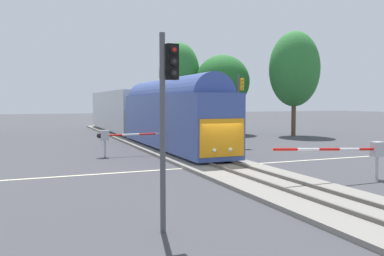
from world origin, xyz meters
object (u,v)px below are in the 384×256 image
(crossing_gate_far, at_px, (117,136))
(traffic_signal_near_left, at_px, (167,100))
(commuter_train, at_px, (140,111))
(elm_centre_background, at_px, (179,74))
(crossing_gate_near, at_px, (365,150))
(maple_right_background, at_px, (294,69))
(oak_far_right, at_px, (222,82))
(traffic_signal_far_side, at_px, (240,98))

(crossing_gate_far, distance_m, traffic_signal_near_left, 16.67)
(commuter_train, bearing_deg, elm_centre_background, 44.79)
(commuter_train, bearing_deg, traffic_signal_near_left, -103.12)
(crossing_gate_far, xyz_separation_m, traffic_signal_near_left, (-1.86, -16.39, 2.37))
(commuter_train, height_order, crossing_gate_near, commuter_train)
(crossing_gate_far, relative_size, elm_centre_background, 0.61)
(commuter_train, bearing_deg, maple_right_background, -5.40)
(crossing_gate_far, height_order, oak_far_right, oak_far_right)
(commuter_train, relative_size, maple_right_background, 3.44)
(commuter_train, bearing_deg, oak_far_right, 18.80)
(crossing_gate_near, height_order, elm_centre_background, elm_centre_background)
(elm_centre_background, bearing_deg, oak_far_right, -32.76)
(commuter_train, distance_m, traffic_signal_far_side, 10.83)
(crossing_gate_far, height_order, maple_right_background, maple_right_background)
(maple_right_background, bearing_deg, commuter_train, 174.60)
(traffic_signal_far_side, relative_size, traffic_signal_near_left, 1.06)
(traffic_signal_near_left, xyz_separation_m, elm_centre_background, (12.84, 33.91, 3.17))
(crossing_gate_near, height_order, maple_right_background, maple_right_background)
(crossing_gate_far, relative_size, traffic_signal_far_side, 1.10)
(crossing_gate_near, xyz_separation_m, traffic_signal_far_side, (1.55, 15.02, 2.55))
(crossing_gate_near, relative_size, crossing_gate_far, 0.98)
(traffic_signal_near_left, relative_size, elm_centre_background, 0.53)
(oak_far_right, relative_size, elm_centre_background, 0.85)
(crossing_gate_near, xyz_separation_m, maple_right_background, (12.21, 22.28, 5.82))
(crossing_gate_far, xyz_separation_m, oak_far_right, (15.24, 14.77, 4.60))
(oak_far_right, bearing_deg, commuter_train, -161.20)
(crossing_gate_far, xyz_separation_m, elm_centre_background, (10.98, 17.51, 5.55))
(commuter_train, distance_m, crossing_gate_near, 24.34)
(maple_right_background, bearing_deg, elm_centre_background, 142.45)
(traffic_signal_far_side, relative_size, maple_right_background, 0.52)
(maple_right_background, bearing_deg, crossing_gate_far, -155.91)
(crossing_gate_far, relative_size, oak_far_right, 0.72)
(crossing_gate_far, xyz_separation_m, maple_right_background, (21.35, 9.55, 5.85))
(crossing_gate_far, bearing_deg, traffic_signal_far_side, 12.09)
(maple_right_background, bearing_deg, oak_far_right, 139.44)
(commuter_train, height_order, crossing_gate_far, commuter_train)
(crossing_gate_near, relative_size, maple_right_background, 0.56)
(traffic_signal_near_left, bearing_deg, crossing_gate_near, 18.41)
(crossing_gate_near, bearing_deg, commuter_train, 100.88)
(traffic_signal_far_side, height_order, maple_right_background, maple_right_background)
(commuter_train, xyz_separation_m, crossing_gate_far, (-4.56, -11.13, -1.40))
(maple_right_background, bearing_deg, crossing_gate_near, -118.72)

